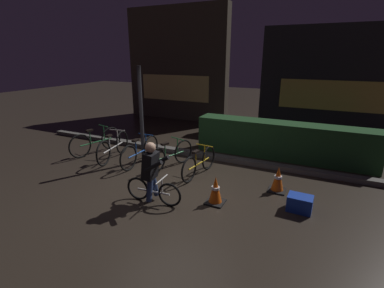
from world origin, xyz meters
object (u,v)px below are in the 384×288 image
Objects in this scene: street_post at (141,116)px; traffic_cone_near at (215,190)px; parked_bike_left_mid at (113,147)px; cyclist at (152,173)px; parked_bike_right_mid at (199,163)px; parked_bike_center_right at (170,155)px; parked_bike_center_left at (140,152)px; parked_bike_leftmost at (96,142)px; traffic_cone_far at (278,179)px; blue_crate at (300,203)px.

street_post is 4.56× the size of traffic_cone_near.
street_post reaches higher than parked_bike_left_mid.
cyclist is at bearing -135.26° from parked_bike_left_mid.
cyclist is at bearing 176.14° from parked_bike_right_mid.
street_post is 1.66× the size of parked_bike_center_right.
street_post is 0.95m from parked_bike_center_left.
parked_bike_leftmost is 5.24m from traffic_cone_far.
blue_crate is at bearing 14.71° from traffic_cone_near.
parked_bike_leftmost is 5.81m from blue_crate.
parked_bike_center_left is at bearing -100.09° from parked_bike_left_mid.
parked_bike_leftmost reaches higher than parked_bike_center_right.
parked_bike_right_mid is (3.39, -0.17, -0.04)m from parked_bike_leftmost.
blue_crate is at bearing -86.01° from parked_bike_center_right.
parked_bike_leftmost is at bearing 93.84° from parked_bike_right_mid.
street_post is 4.36m from blue_crate.
parked_bike_center_left reaches higher than traffic_cone_far.
street_post is 3.76m from traffic_cone_far.
parked_bike_right_mid is (1.77, -0.23, -0.95)m from street_post.
blue_crate is at bearing -84.67° from parked_bike_leftmost.
parked_bike_center_left is at bearing 156.82° from traffic_cone_near.
parked_bike_left_mid is 5.01m from blue_crate.
parked_bike_center_left is 3.75× the size of blue_crate.
traffic_cone_far is at bearing -78.47° from parked_bike_leftmost.
parked_bike_left_mid is 1.01× the size of parked_bike_center_left.
parked_bike_center_right is (0.89, -0.09, -0.93)m from street_post.
parked_bike_center_right reaches higher than parked_bike_right_mid.
blue_crate is (5.74, -0.85, -0.21)m from parked_bike_leftmost.
parked_bike_leftmost is 1.69m from parked_bike_center_left.
parked_bike_right_mid is 2.45m from blue_crate.
parked_bike_right_mid reaches higher than blue_crate.
parked_bike_left_mid is 0.89m from parked_bike_center_left.
street_post is 5.76× the size of blue_crate.
parked_bike_center_left is 1.71m from parked_bike_right_mid.
blue_crate is (4.06, -0.69, -0.20)m from parked_bike_center_left.
street_post is 1.51× the size of parked_bike_leftmost.
parked_bike_left_mid is at bearing -88.80° from parked_bike_leftmost.
parked_bike_left_mid is at bearing 91.91° from parked_bike_center_left.
parked_bike_left_mid is 1.10× the size of parked_bike_right_mid.
parked_bike_center_left is (0.89, 0.02, -0.01)m from parked_bike_left_mid.
parked_bike_left_mid is at bearing 162.67° from traffic_cone_near.
parked_bike_leftmost is at bearing -178.07° from street_post.
traffic_cone_far is (3.61, -0.25, -1.00)m from street_post.
traffic_cone_near is at bearing -134.08° from traffic_cone_far.
parked_bike_center_right is at bearing 105.32° from cyclist.
parked_bike_center_right is 1.23× the size of cyclist.
parked_bike_left_mid reaches higher than parked_bike_right_mid.
parked_bike_center_right is 1.83m from cyclist.
parked_bike_center_right is at bearing 176.59° from traffic_cone_far.
parked_bike_right_mid is at bearing -7.36° from street_post.
parked_bike_center_left is 2.97× the size of traffic_cone_near.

